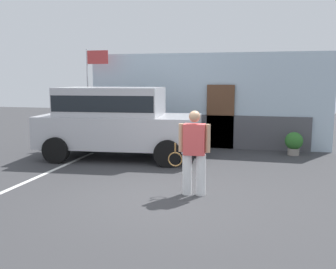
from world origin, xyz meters
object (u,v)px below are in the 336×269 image
at_px(parked_suv, 116,119).
at_px(potted_plant_by_porch, 294,142).
at_px(tennis_player_man, 194,152).
at_px(flag_pole, 92,80).

height_order(parked_suv, potted_plant_by_porch, parked_suv).
relative_size(tennis_player_man, flag_pole, 0.51).
relative_size(parked_suv, flag_pole, 1.44).
distance_m(tennis_player_man, flag_pole, 6.71).
relative_size(parked_suv, tennis_player_man, 2.82).
distance_m(tennis_player_man, potted_plant_by_porch, 5.19).
distance_m(potted_plant_by_porch, flag_pole, 6.91).
distance_m(parked_suv, potted_plant_by_porch, 5.38).
bearing_deg(tennis_player_man, flag_pole, -50.78).
bearing_deg(flag_pole, potted_plant_by_porch, -1.91).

